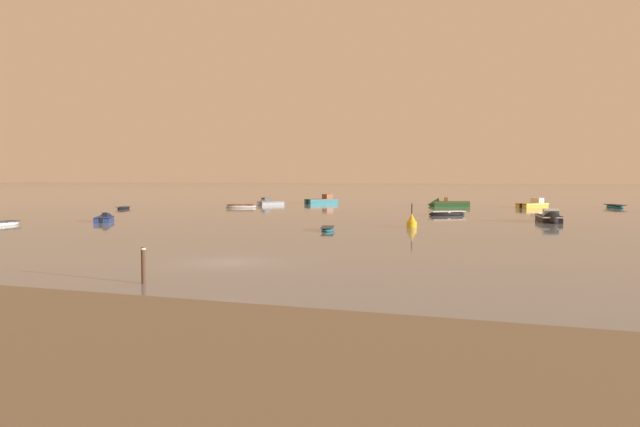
% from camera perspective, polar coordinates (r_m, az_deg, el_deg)
% --- Properties ---
extents(ground_plane, '(800.00, 800.00, 0.00)m').
position_cam_1_polar(ground_plane, '(32.76, -8.53, -4.50)').
color(ground_plane, gray).
extents(motorboat_moored_0, '(2.65, 5.55, 2.03)m').
position_cam_1_polar(motorboat_moored_0, '(65.03, 20.48, -0.51)').
color(motorboat_moored_0, black).
rests_on(motorboat_moored_0, ground).
extents(motorboat_moored_1, '(4.22, 4.66, 1.78)m').
position_cam_1_polar(motorboat_moored_1, '(99.07, -4.92, 0.94)').
color(motorboat_moored_1, gray).
rests_on(motorboat_moored_1, ground).
extents(rowboat_moored_0, '(1.36, 3.57, 0.56)m').
position_cam_1_polar(rowboat_moored_0, '(64.14, -27.25, -0.86)').
color(rowboat_moored_0, white).
rests_on(rowboat_moored_0, ground).
extents(motorboat_moored_2, '(5.07, 5.60, 2.14)m').
position_cam_1_polar(motorboat_moored_2, '(95.41, 19.32, 0.70)').
color(motorboat_moored_2, gold).
rests_on(motorboat_moored_2, ground).
extents(rowboat_moored_1, '(4.75, 2.74, 0.71)m').
position_cam_1_polar(rowboat_moored_1, '(91.01, -7.32, 0.66)').
color(rowboat_moored_1, white).
rests_on(rowboat_moored_1, ground).
extents(motorboat_moored_4, '(5.75, 6.07, 2.36)m').
position_cam_1_polar(motorboat_moored_4, '(104.56, 0.57, 1.13)').
color(motorboat_moored_4, '#197084').
rests_on(motorboat_moored_4, ground).
extents(rowboat_moored_2, '(1.79, 3.42, 0.51)m').
position_cam_1_polar(rowboat_moored_2, '(90.46, -17.67, 0.48)').
color(rowboat_moored_2, black).
rests_on(rowboat_moored_2, ground).
extents(rowboat_moored_3, '(1.76, 3.19, 0.48)m').
position_cam_1_polar(rowboat_moored_3, '(51.45, 0.72, -1.46)').
color(rowboat_moored_3, '#197084').
rests_on(rowboat_moored_3, ground).
extents(rowboat_moored_4, '(2.86, 4.63, 0.69)m').
position_cam_1_polar(rowboat_moored_4, '(99.44, 25.56, 0.58)').
color(rowboat_moored_4, '#197084').
rests_on(rowboat_moored_4, ground).
extents(rowboat_moored_5, '(2.16, 4.32, 0.65)m').
position_cam_1_polar(rowboat_moored_5, '(117.52, 0.70, 1.29)').
color(rowboat_moored_5, gray).
rests_on(rowboat_moored_5, ground).
extents(rowboat_moored_6, '(4.63, 3.87, 0.72)m').
position_cam_1_polar(rowboat_moored_6, '(73.75, 11.62, -0.01)').
color(rowboat_moored_6, black).
rests_on(rowboat_moored_6, ground).
extents(motorboat_moored_5, '(3.29, 4.30, 1.42)m').
position_cam_1_polar(motorboat_moored_5, '(66.01, -19.22, -0.52)').
color(motorboat_moored_5, navy).
rests_on(motorboat_moored_5, ground).
extents(motorboat_moored_6, '(6.58, 3.62, 2.14)m').
position_cam_1_polar(motorboat_moored_6, '(96.32, 11.46, 0.83)').
color(motorboat_moored_6, '#23602D').
rests_on(motorboat_moored_6, ground).
extents(channel_buoy, '(0.90, 0.90, 2.30)m').
position_cam_1_polar(channel_buoy, '(55.59, 8.46, -0.79)').
color(channel_buoy, gold).
rests_on(channel_buoy, ground).
extents(mooring_post_near, '(0.22, 0.22, 1.70)m').
position_cam_1_polar(mooring_post_near, '(27.09, -15.99, -4.69)').
color(mooring_post_near, '#4F3323').
rests_on(mooring_post_near, ground).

